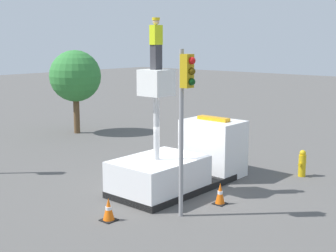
{
  "coord_description": "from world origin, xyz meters",
  "views": [
    {
      "loc": [
        -12.85,
        -10.93,
        5.45
      ],
      "look_at": [
        -1.47,
        -0.99,
        2.71
      ],
      "focal_mm": 50.0,
      "sensor_mm": 36.0,
      "label": 1
    }
  ],
  "objects": [
    {
      "name": "worker",
      "position": [
        -0.95,
        0.0,
        5.37
      ],
      "size": [
        0.4,
        0.26,
        1.75
      ],
      "color": "#38383D",
      "rests_on": "bucket_truck"
    },
    {
      "name": "fire_hydrant",
      "position": [
        4.68,
        -2.9,
        0.54
      ],
      "size": [
        0.54,
        0.3,
        1.1
      ],
      "color": "gold",
      "rests_on": "ground"
    },
    {
      "name": "traffic_light_pole",
      "position": [
        -1.98,
        -2.12,
        3.71
      ],
      "size": [
        0.34,
        0.57,
        5.23
      ],
      "color": "gray",
      "rests_on": "ground"
    },
    {
      "name": "tree_left_bg",
      "position": [
        4.39,
        11.41,
        3.41
      ],
      "size": [
        3.04,
        3.04,
        4.95
      ],
      "color": "brown",
      "rests_on": "ground"
    },
    {
      "name": "ground_plane",
      "position": [
        0.0,
        0.0,
        0.0
      ],
      "size": [
        120.0,
        120.0,
        0.0
      ],
      "primitive_type": "plane",
      "color": "#565451"
    },
    {
      "name": "traffic_cone_rear",
      "position": [
        -3.75,
        -0.55,
        0.35
      ],
      "size": [
        0.45,
        0.45,
        0.73
      ],
      "color": "black",
      "rests_on": "ground"
    },
    {
      "name": "traffic_cone_curbside",
      "position": [
        -0.27,
        -2.28,
        0.36
      ],
      "size": [
        0.41,
        0.41,
        0.75
      ],
      "color": "black",
      "rests_on": "ground"
    },
    {
      "name": "bucket_truck",
      "position": [
        0.58,
        0.0,
        0.92
      ],
      "size": [
        5.83,
        2.4,
        4.5
      ],
      "color": "black",
      "rests_on": "ground"
    }
  ]
}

